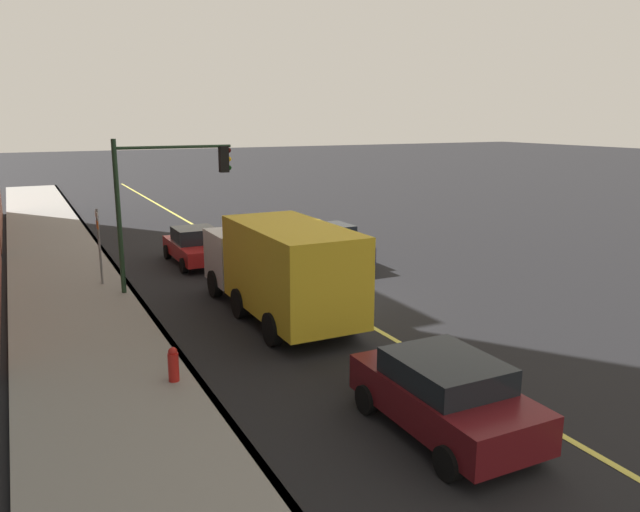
# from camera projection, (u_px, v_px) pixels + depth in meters

# --- Properties ---
(ground) EXTENTS (200.00, 200.00, 0.00)m
(ground) POSITION_uv_depth(u_px,v_px,m) (316.00, 295.00, 21.02)
(ground) COLOR black
(sidewalk_slab) EXTENTS (80.00, 3.92, 0.15)m
(sidewalk_slab) POSITION_uv_depth(u_px,v_px,m) (84.00, 325.00, 17.78)
(sidewalk_slab) COLOR gray
(sidewalk_slab) RESTS_ON ground
(curb_edge) EXTENTS (80.00, 0.16, 0.15)m
(curb_edge) POSITION_uv_depth(u_px,v_px,m) (150.00, 315.00, 18.59)
(curb_edge) COLOR slate
(curb_edge) RESTS_ON ground
(lane_stripe_center) EXTENTS (80.00, 0.16, 0.01)m
(lane_stripe_center) POSITION_uv_depth(u_px,v_px,m) (316.00, 295.00, 21.02)
(lane_stripe_center) COLOR #D8CC4C
(lane_stripe_center) RESTS_ON ground
(car_red) EXTENTS (4.21, 1.94, 1.49)m
(car_red) POSITION_uv_depth(u_px,v_px,m) (195.00, 246.00, 25.38)
(car_red) COLOR red
(car_red) RESTS_ON ground
(car_navy) EXTENTS (4.05, 1.93, 1.63)m
(car_navy) POSITION_uv_depth(u_px,v_px,m) (331.00, 245.00, 25.23)
(car_navy) COLOR navy
(car_navy) RESTS_ON ground
(car_maroon) EXTENTS (4.01, 2.03, 1.51)m
(car_maroon) POSITION_uv_depth(u_px,v_px,m) (444.00, 394.00, 11.69)
(car_maroon) COLOR #591116
(car_maroon) RESTS_ON ground
(truck_yellow) EXTENTS (7.44, 2.55, 2.93)m
(truck_yellow) POSITION_uv_depth(u_px,v_px,m) (280.00, 266.00, 18.40)
(truck_yellow) COLOR silver
(truck_yellow) RESTS_ON ground
(traffic_light_mast) EXTENTS (0.28, 3.98, 5.23)m
(traffic_light_mast) POSITION_uv_depth(u_px,v_px,m) (165.00, 187.00, 20.69)
(traffic_light_mast) COLOR #1E3823
(traffic_light_mast) RESTS_ON ground
(street_sign_post) EXTENTS (0.60, 0.08, 2.82)m
(street_sign_post) POSITION_uv_depth(u_px,v_px,m) (99.00, 242.00, 21.51)
(street_sign_post) COLOR slate
(street_sign_post) RESTS_ON ground
(fire_hydrant) EXTENTS (0.24, 0.24, 0.94)m
(fire_hydrant) POSITION_uv_depth(u_px,v_px,m) (174.00, 367.00, 13.75)
(fire_hydrant) COLOR red
(fire_hydrant) RESTS_ON ground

